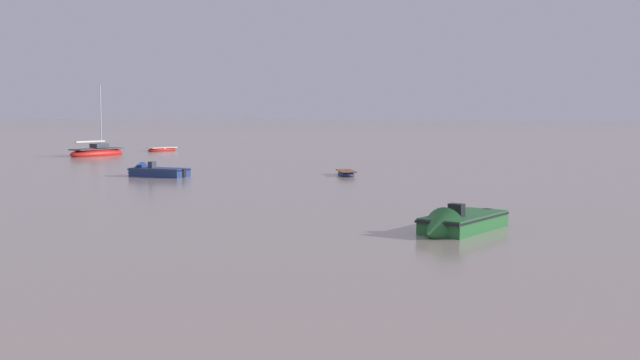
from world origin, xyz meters
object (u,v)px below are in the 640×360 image
(rowboat_moored_2, at_px, (346,174))
(motorboat_moored_1, at_px, (455,227))
(sailboat_moored_0, at_px, (97,153))
(rowboat_moored_4, at_px, (162,150))
(motorboat_moored_5, at_px, (151,173))

(rowboat_moored_2, xyz_separation_m, motorboat_moored_1, (18.66, -21.07, 0.11))
(sailboat_moored_0, xyz_separation_m, rowboat_moored_4, (-1.48, 11.07, -0.17))
(sailboat_moored_0, relative_size, rowboat_moored_2, 2.46)
(rowboat_moored_2, bearing_deg, motorboat_moored_1, -1.01)
(motorboat_moored_5, bearing_deg, rowboat_moored_2, -153.15)
(rowboat_moored_2, relative_size, motorboat_moored_1, 0.60)
(rowboat_moored_2, bearing_deg, sailboat_moored_0, -143.11)
(motorboat_moored_1, bearing_deg, rowboat_moored_4, -122.44)
(motorboat_moored_1, bearing_deg, motorboat_moored_5, -110.01)
(sailboat_moored_0, xyz_separation_m, motorboat_moored_5, (24.97, -15.63, -0.11))
(rowboat_moored_2, xyz_separation_m, motorboat_moored_5, (-11.58, -8.81, 0.09))
(sailboat_moored_0, relative_size, rowboat_moored_4, 1.89)
(rowboat_moored_4, relative_size, motorboat_moored_5, 0.80)
(rowboat_moored_2, relative_size, motorboat_moored_5, 0.61)
(motorboat_moored_1, height_order, rowboat_moored_4, motorboat_moored_1)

